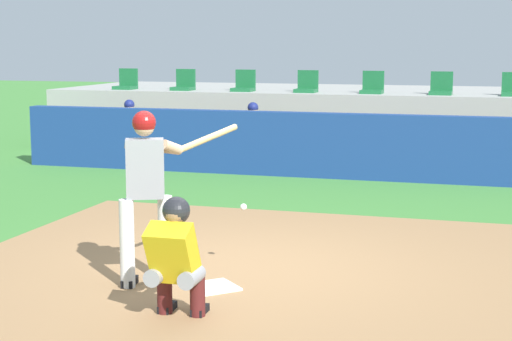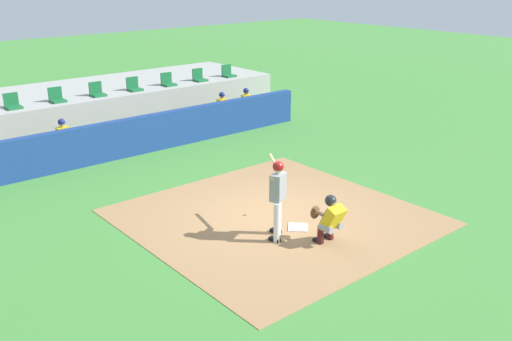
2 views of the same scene
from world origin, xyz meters
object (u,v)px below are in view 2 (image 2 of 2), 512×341
Objects in this scene: dugout_player_2 at (224,109)px; stadium_seat_8 at (228,73)px; home_plate at (298,227)px; stadium_seat_4 at (97,92)px; dugout_player_3 at (248,105)px; stadium_seat_5 at (134,87)px; stadium_seat_7 at (199,77)px; dugout_player_1 at (65,139)px; stadium_seat_6 at (168,82)px; catcher_crouched at (329,217)px; stadium_seat_2 at (13,104)px; stadium_seat_3 at (57,98)px; batter_at_plate at (278,194)px.

stadium_seat_8 reaches higher than dugout_player_2.
home_plate is 10.29m from stadium_seat_4.
dugout_player_3 is at bearing -106.46° from stadium_seat_8.
stadium_seat_4 is 1.44m from stadium_seat_5.
stadium_seat_5 is 1.00× the size of stadium_seat_7.
stadium_seat_4 is 4.33m from stadium_seat_7.
dugout_player_1 is 5.45m from stadium_seat_6.
home_plate is 0.34× the size of dugout_player_3.
stadium_seat_4 is (2.10, 2.03, 0.86)m from dugout_player_1.
dugout_player_1 is 4.17m from stadium_seat_5.
dugout_player_1 is (-2.09, 9.10, 0.07)m from catcher_crouched.
stadium_seat_5 is (1.44, 0.00, 0.00)m from stadium_seat_4.
dugout_player_3 is at bearing 57.56° from home_plate.
dugout_player_1 and dugout_player_2 have the same top height.
catcher_crouched is at bearing -75.51° from stadium_seat_2.
stadium_seat_5 and stadium_seat_8 have the same top height.
stadium_seat_5 reaches higher than catcher_crouched.
stadium_seat_4 is at bearing 180.00° from stadium_seat_6.
stadium_seat_2 is at bearing 180.00° from stadium_seat_5.
stadium_seat_2 is 1.00× the size of stadium_seat_3.
dugout_player_2 is 2.71× the size of stadium_seat_2.
stadium_seat_7 is (5.02, 10.22, 0.50)m from batter_at_plate.
stadium_seat_8 is at bearing 0.00° from stadium_seat_5.
stadium_seat_8 is (6.46, 10.22, 0.50)m from batter_at_plate.
catcher_crouched is 11.17m from stadium_seat_4.
home_plate is at bearing -122.44° from dugout_player_3.
stadium_seat_6 reaches higher than catcher_crouched.
batter_at_plate is (-0.68, -0.04, 1.01)m from home_plate.
stadium_seat_2 is at bearing 180.00° from stadium_seat_8.
dugout_player_3 is 2.71× the size of stadium_seat_2.
stadium_seat_5 is at bearing 151.40° from dugout_player_3.
stadium_seat_3 is 1.00× the size of stadium_seat_8.
stadium_seat_2 is 1.00× the size of stadium_seat_5.
home_plate is 0.92× the size of stadium_seat_2.
stadium_seat_6 is (3.57, 10.22, 0.50)m from batter_at_plate.
catcher_crouched is at bearing -111.32° from stadium_seat_7.
dugout_player_1 is at bearing -135.87° from stadium_seat_4.
batter_at_plate reaches higher than dugout_player_3.
stadium_seat_2 is at bearing 111.25° from dugout_player_1.
stadium_seat_7 reaches higher than catcher_crouched.
stadium_seat_4 is 5.78m from stadium_seat_8.
stadium_seat_8 is (1.76, 2.03, 0.86)m from dugout_player_2.
dugout_player_3 is at bearing -41.65° from stadium_seat_6.
stadium_seat_3 is (-1.43, 11.13, 0.93)m from catcher_crouched.
stadium_seat_3 and stadium_seat_6 have the same top height.
catcher_crouched reaches higher than home_plate.
home_plate is 0.92× the size of stadium_seat_4.
catcher_crouched is 4.39× the size of stadium_seat_2.
stadium_seat_3 is 2.89m from stadium_seat_5.
stadium_seat_5 reaches higher than dugout_player_3.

